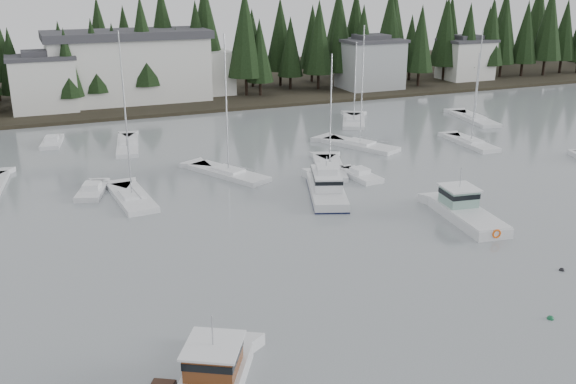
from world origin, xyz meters
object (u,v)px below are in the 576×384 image
at_px(sailboat_7, 354,122).
at_px(sailboat_11, 471,144).
at_px(sailboat_3, 229,175).
at_px(cabin_cruiser_center, 326,189).
at_px(sailboat_2, 128,146).
at_px(house_east_b, 466,58).
at_px(sailboat_8, 474,120).
at_px(runabout_4, 92,192).
at_px(house_east_a, 370,63).
at_px(sailboat_0, 329,169).
at_px(sailboat_4, 360,146).
at_px(sailboat_9, 132,200).
at_px(harbor_inn, 142,66).
at_px(house_west, 43,82).
at_px(runabout_1, 360,177).
at_px(runabout_3, 52,143).
at_px(lobster_boat_teal, 465,213).

height_order(sailboat_7, sailboat_11, sailboat_7).
distance_m(sailboat_3, sailboat_11, 30.89).
xyz_separation_m(cabin_cruiser_center, sailboat_2, (-14.21, 24.97, -0.56)).
distance_m(house_east_b, sailboat_11, 50.18).
bearing_deg(sailboat_8, runabout_4, 113.20).
distance_m(house_east_a, runabout_4, 65.46).
bearing_deg(sailboat_0, house_east_a, -13.96).
bearing_deg(sailboat_11, house_east_b, -32.54).
xyz_separation_m(sailboat_2, sailboat_8, (47.71, -3.94, -0.02)).
distance_m(house_east_a, sailboat_4, 39.94).
height_order(sailboat_8, sailboat_9, sailboat_8).
bearing_deg(sailboat_7, runabout_4, 143.31).
height_order(harbor_inn, sailboat_3, sailboat_3).
height_order(house_west, runabout_1, house_west).
distance_m(sailboat_9, runabout_4, 4.66).
bearing_deg(sailboat_7, house_east_a, -5.85).
bearing_deg(house_west, harbor_inn, 12.52).
height_order(sailboat_2, sailboat_9, sailboat_2).
height_order(house_east_b, sailboat_9, sailboat_9).
bearing_deg(sailboat_0, runabout_3, 69.66).
xyz_separation_m(house_east_b, sailboat_9, (-70.95, -44.81, -4.35)).
height_order(harbor_inn, sailboat_0, sailboat_0).
bearing_deg(harbor_inn, house_east_b, -2.20).
height_order(house_west, sailboat_8, sailboat_8).
distance_m(cabin_cruiser_center, sailboat_7, 31.31).
xyz_separation_m(sailboat_0, runabout_3, (-26.31, 22.63, 0.07)).
bearing_deg(house_west, sailboat_3, -68.75).
relative_size(cabin_cruiser_center, sailboat_9, 0.89).
relative_size(cabin_cruiser_center, sailboat_7, 0.89).
relative_size(house_west, sailboat_2, 0.68).
bearing_deg(runabout_3, sailboat_9, -156.93).
bearing_deg(runabout_1, sailboat_11, -76.85).
bearing_deg(sailboat_8, sailboat_2, 95.76).
relative_size(harbor_inn, cabin_cruiser_center, 2.87).
bearing_deg(runabout_4, sailboat_2, -1.63).
bearing_deg(sailboat_7, harbor_inn, 70.65).
bearing_deg(sailboat_9, lobster_boat_teal, -126.13).
xyz_separation_m(sailboat_4, sailboat_9, (-28.45, -8.87, -0.02)).
height_order(sailboat_4, sailboat_9, sailboat_4).
xyz_separation_m(harbor_inn, sailboat_7, (24.04, -26.35, -5.72)).
relative_size(sailboat_7, sailboat_9, 1.00).
relative_size(house_west, harbor_inn, 0.32).
xyz_separation_m(sailboat_7, sailboat_8, (16.48, -5.24, 0.01)).
bearing_deg(sailboat_7, sailboat_4, -176.79).
distance_m(sailboat_4, runabout_1, 12.36).
bearing_deg(cabin_cruiser_center, sailboat_4, -18.59).
bearing_deg(lobster_boat_teal, house_west, 34.90).
bearing_deg(sailboat_11, house_east_a, -7.47).
bearing_deg(sailboat_11, sailboat_9, 100.03).
relative_size(sailboat_7, runabout_4, 1.97).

